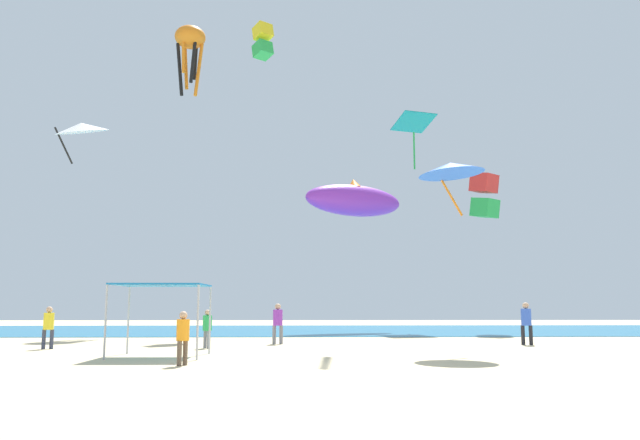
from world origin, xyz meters
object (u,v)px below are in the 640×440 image
at_px(person_leftmost, 526,320).
at_px(person_rightmost, 207,326).
at_px(kite_octopus_orange, 190,41).
at_px(kite_diamond_teal, 414,125).
at_px(person_central, 183,334).
at_px(kite_inflatable_purple, 354,200).
at_px(canopy_tent, 162,288).
at_px(kite_delta_white, 82,128).
at_px(kite_box_red, 484,195).
at_px(person_far_shore, 49,324).
at_px(person_near_tent, 278,320).
at_px(kite_delta_blue, 451,169).
at_px(kite_box_yellow, 263,41).

relative_size(person_leftmost, person_rightmost, 1.19).
distance_m(kite_octopus_orange, kite_diamond_teal, 17.95).
height_order(person_leftmost, kite_octopus_orange, kite_octopus_orange).
distance_m(person_central, person_rightmost, 7.42).
height_order(person_rightmost, kite_inflatable_purple, kite_inflatable_purple).
relative_size(person_leftmost, kite_diamond_teal, 0.47).
bearing_deg(person_central, kite_diamond_teal, -178.62).
distance_m(canopy_tent, kite_diamond_teal, 30.02).
distance_m(kite_delta_white, kite_box_red, 26.14).
relative_size(person_central, person_far_shore, 0.93).
distance_m(person_leftmost, kite_box_red, 15.55).
xyz_separation_m(person_near_tent, kite_octopus_orange, (-7.32, 14.66, 20.17)).
relative_size(kite_box_red, kite_delta_blue, 1.05).
distance_m(person_rightmost, kite_delta_white, 16.13).
height_order(person_near_tent, kite_diamond_teal, kite_diamond_teal).
bearing_deg(kite_delta_white, kite_octopus_orange, 88.93).
distance_m(kite_box_yellow, kite_inflatable_purple, 12.88).
relative_size(person_leftmost, kite_octopus_orange, 0.36).
distance_m(person_far_shore, kite_box_yellow, 25.52).
relative_size(person_central, kite_diamond_teal, 0.39).
bearing_deg(kite_delta_white, person_far_shore, -52.32).
bearing_deg(person_near_tent, kite_box_yellow, -69.60).
xyz_separation_m(person_leftmost, kite_inflatable_purple, (-6.63, 14.84, 8.04)).
bearing_deg(person_near_tent, kite_box_red, -125.93).
relative_size(kite_box_yellow, kite_delta_blue, 0.81).
bearing_deg(kite_delta_blue, kite_octopus_orange, -134.60).
height_order(canopy_tent, person_rightmost, canopy_tent).
relative_size(person_leftmost, kite_delta_blue, 0.63).
bearing_deg(kite_inflatable_purple, person_leftmost, -92.05).
height_order(person_near_tent, kite_delta_white, kite_delta_white).
relative_size(kite_octopus_orange, kite_inflatable_purple, 0.66).
xyz_separation_m(person_leftmost, kite_octopus_orange, (-18.70, 15.59, 20.14)).
bearing_deg(person_central, person_near_tent, -167.76).
bearing_deg(kite_delta_blue, kite_box_yellow, -143.47).
height_order(person_central, kite_box_red, kite_box_red).
distance_m(canopy_tent, kite_box_yellow, 26.08).
xyz_separation_m(person_far_shore, kite_octopus_orange, (2.02, 17.73, 20.24)).
xyz_separation_m(kite_delta_white, kite_inflatable_purple, (16.27, 8.59, -2.68)).
bearing_deg(kite_box_red, kite_box_yellow, -38.94).
relative_size(kite_octopus_orange, kite_box_red, 1.68).
bearing_deg(kite_diamond_teal, person_far_shore, -151.30).
height_order(canopy_tent, kite_delta_blue, kite_delta_blue).
bearing_deg(kite_delta_white, kite_delta_blue, -6.75).
distance_m(person_leftmost, person_rightmost, 14.35).
bearing_deg(kite_diamond_teal, kite_delta_blue, -113.84).
height_order(person_near_tent, kite_octopus_orange, kite_octopus_orange).
distance_m(kite_diamond_teal, kite_delta_blue, 23.49).
bearing_deg(kite_delta_white, person_rightmost, -19.97).
xyz_separation_m(person_central, kite_octopus_orange, (-4.89, 24.88, 20.31)).
bearing_deg(kite_inflatable_purple, kite_delta_white, -178.30).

